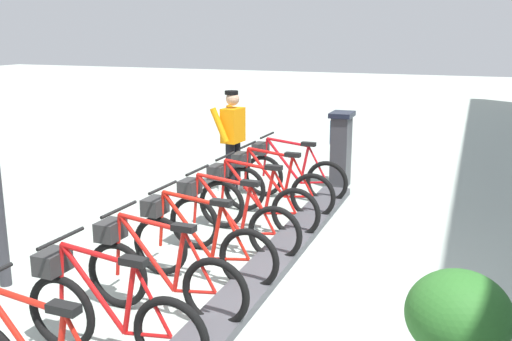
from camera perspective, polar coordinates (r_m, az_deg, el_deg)
The scene contains 12 objects.
ground_plane at distance 6.46m, azimuth 0.24°, elevation -10.66°, with size 60.00×60.00×0.00m, color #A0ADA1.
dock_rail_base at distance 6.44m, azimuth 0.24°, elevation -10.25°, with size 0.44×7.47×0.10m, color #47474C.
payment_kiosk at distance 10.13m, azimuth 8.15°, elevation 2.13°, with size 0.36×0.52×1.28m.
bike_docked_0 at distance 9.33m, azimuth 3.29°, elevation -0.22°, with size 1.72×0.54×1.02m.
bike_docked_1 at distance 8.56m, azimuth 1.64°, elevation -1.47°, with size 1.72×0.54×1.02m.
bike_docked_2 at distance 7.81m, azimuth -0.34°, elevation -2.96°, with size 1.72×0.54×1.02m.
bike_docked_3 at distance 7.07m, azimuth -2.74°, elevation -4.76°, with size 1.72×0.54×1.02m.
bike_docked_4 at distance 6.36m, azimuth -5.71°, elevation -6.96°, with size 1.72×0.54×1.02m.
bike_docked_5 at distance 5.68m, azimuth -9.45°, elevation -9.68°, with size 1.72×0.54×1.02m.
bike_docked_6 at distance 5.04m, azimuth -14.26°, elevation -13.04°, with size 1.72×0.54×1.02m.
worker_near_rack at distance 9.75m, azimuth -2.28°, elevation 3.26°, with size 0.51×0.65×1.66m.
planter_bush at distance 4.66m, azimuth 18.77°, elevation -14.17°, with size 0.76×0.76×0.97m.
Camera 1 is at (-2.03, 5.53, 2.65)m, focal length 41.61 mm.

